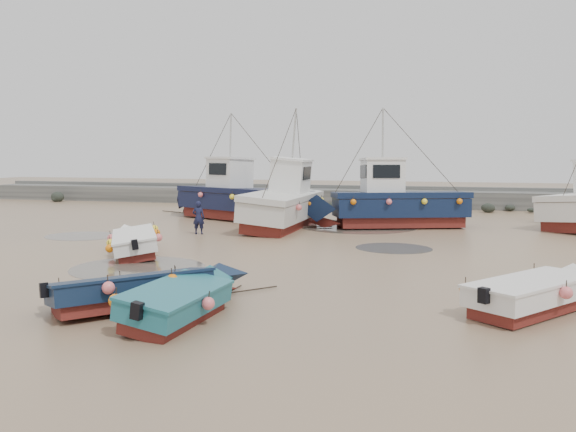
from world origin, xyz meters
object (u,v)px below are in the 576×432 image
object	(u,v)px
cabin_boat_0	(234,197)
cabin_boat_2	(388,202)
dinghy_2	(182,295)
cabin_boat_1	(285,202)
person	(199,234)
dinghy_3	(541,289)
dinghy_0	(136,239)
dinghy_1	(146,286)

from	to	relation	value
cabin_boat_0	cabin_boat_2	xyz separation A→B (m)	(9.12, -1.58, 0.04)
dinghy_2	cabin_boat_1	distance (m)	16.79
dinghy_2	cabin_boat_0	world-z (taller)	cabin_boat_0
cabin_boat_1	person	distance (m)	5.12
dinghy_2	person	size ratio (longest dim) A/B	3.30
cabin_boat_0	cabin_boat_1	distance (m)	4.67
dinghy_3	cabin_boat_2	size ratio (longest dim) A/B	0.51
dinghy_0	dinghy_3	bearing A→B (deg)	-50.11
dinghy_1	dinghy_2	xyz separation A→B (m)	(1.32, -0.72, 0.02)
cabin_boat_1	person	size ratio (longest dim) A/B	6.50
dinghy_1	person	bearing A→B (deg)	151.91
dinghy_0	person	bearing A→B (deg)	55.30
dinghy_3	cabin_boat_2	distance (m)	15.80
dinghy_1	cabin_boat_2	bearing A→B (deg)	118.79
cabin_boat_2	dinghy_2	bearing A→B (deg)	150.70
dinghy_3	person	world-z (taller)	dinghy_3
dinghy_1	dinghy_0	bearing A→B (deg)	165.59
dinghy_1	cabin_boat_1	world-z (taller)	cabin_boat_1
dinghy_3	cabin_boat_0	distance (m)	21.68
dinghy_2	person	world-z (taller)	dinghy_2
dinghy_0	dinghy_2	world-z (taller)	same
dinghy_3	person	size ratio (longest dim) A/B	3.15
cabin_boat_0	cabin_boat_2	world-z (taller)	same
dinghy_0	person	distance (m)	5.34
cabin_boat_0	dinghy_0	bearing A→B (deg)	-155.17
dinghy_1	cabin_boat_1	xyz separation A→B (m)	(-0.45, 15.96, 0.79)
dinghy_3	dinghy_0	bearing A→B (deg)	-159.17
dinghy_2	cabin_boat_2	size ratio (longest dim) A/B	0.53
dinghy_1	dinghy_3	size ratio (longest dim) A/B	0.99
dinghy_1	cabin_boat_2	world-z (taller)	cabin_boat_2
dinghy_0	cabin_boat_0	xyz separation A→B (m)	(-0.02, 11.66, 0.76)
dinghy_0	cabin_boat_2	xyz separation A→B (m)	(9.10, 10.07, 0.80)
cabin_boat_1	person	xyz separation A→B (m)	(-3.37, -3.62, -1.33)
dinghy_1	dinghy_2	distance (m)	1.50
dinghy_3	cabin_boat_2	xyz separation A→B (m)	(-4.79, 15.04, 0.79)
cabin_boat_1	dinghy_0	bearing A→B (deg)	-109.68
dinghy_0	cabin_boat_2	world-z (taller)	cabin_boat_2
cabin_boat_2	person	distance (m)	10.02
dinghy_1	dinghy_3	bearing A→B (deg)	56.84
dinghy_2	dinghy_3	distance (m)	8.81
cabin_boat_2	person	size ratio (longest dim) A/B	6.21
dinghy_3	cabin_boat_0	bearing A→B (deg)	170.43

